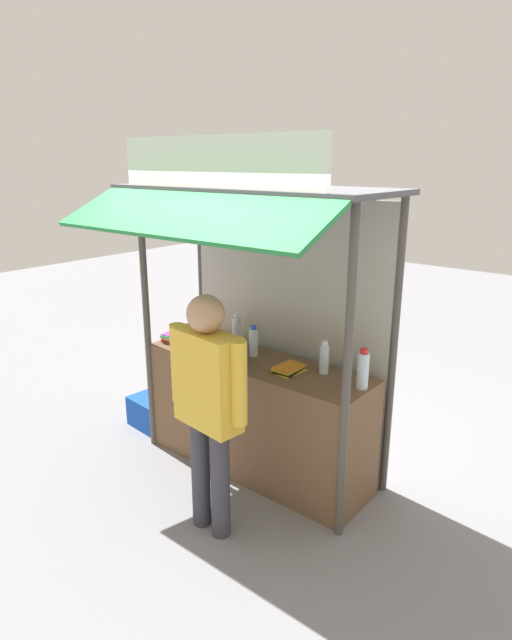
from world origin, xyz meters
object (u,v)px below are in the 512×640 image
object	(u,v)px
magazine_stack_center	(179,337)
magazine_stack_back_right	(289,369)
magazine_stack_mid_left	(214,349)
plastic_crate	(156,410)
magazine_stack_mid_right	(228,361)
vendor_person	(208,395)
water_bottle_front_right	(253,342)
water_bottle_front_left	(205,334)
water_bottle_back_left	(363,370)
water_bottle_far_right	(216,328)
banana_bunch_rightmost	(248,237)
water_bottle_left	(236,330)
water_bottle_far_left	(324,358)
banana_bunch_leftmost	(164,228)

from	to	relation	value
magazine_stack_center	magazine_stack_back_right	size ratio (longest dim) A/B	1.07
magazine_stack_mid_left	plastic_crate	distance (m)	1.26
magazine_stack_mid_right	plastic_crate	bearing A→B (deg)	170.26
magazine_stack_back_right	vendor_person	bearing A→B (deg)	-95.83
water_bottle_front_right	water_bottle_front_left	distance (m)	0.51
water_bottle_back_left	water_bottle_front_right	bearing A→B (deg)	179.25
magazine_stack_center	water_bottle_far_right	bearing A→B (deg)	48.37
magazine_stack_mid_right	magazine_stack_back_right	xyz separation A→B (m)	(0.45, 0.21, -0.02)
water_bottle_front_right	water_bottle_back_left	world-z (taller)	water_bottle_back_left
water_bottle_back_left	vendor_person	bearing A→B (deg)	-127.20
water_bottle_front_right	plastic_crate	bearing A→B (deg)	-175.10
water_bottle_front_right	banana_bunch_rightmost	distance (m)	1.11
water_bottle_front_left	magazine_stack_back_right	bearing A→B (deg)	-1.64
magazine_stack_mid_right	vendor_person	distance (m)	0.70
water_bottle_left	water_bottle_front_right	size ratio (longest dim) A/B	1.06
magazine_stack_mid_left	plastic_crate	xyz separation A→B (m)	(-0.90, 0.06, -0.88)
water_bottle_front_right	plastic_crate	distance (m)	1.54
magazine_stack_mid_left	magazine_stack_mid_right	xyz separation A→B (m)	(0.29, -0.14, 0.00)
vendor_person	water_bottle_far_right	bearing A→B (deg)	137.19
water_bottle_left	water_bottle_far_right	xyz separation A→B (m)	(-0.24, -0.01, -0.02)
water_bottle_far_left	magazine_stack_center	distance (m)	1.44
banana_bunch_rightmost	magazine_stack_mid_right	bearing A→B (deg)	154.80
water_bottle_back_left	magazine_stack_center	bearing A→B (deg)	-176.05
magazine_stack_mid_right	water_bottle_front_left	bearing A→B (deg)	154.09
magazine_stack_mid_right	banana_bunch_rightmost	bearing A→B (deg)	-25.20
water_bottle_left	magazine_stack_mid_right	size ratio (longest dim) A/B	1.00
water_bottle_front_left	magazine_stack_mid_left	distance (m)	0.24
water_bottle_front_right	magazine_stack_mid_right	xyz separation A→B (m)	(-0.01, -0.31, -0.09)
water_bottle_front_right	magazine_stack_back_right	bearing A→B (deg)	-11.86
water_bottle_far_left	vendor_person	size ratio (longest dim) A/B	0.15
water_bottle_far_left	banana_bunch_rightmost	world-z (taller)	banana_bunch_rightmost
water_bottle_back_left	water_bottle_far_left	bearing A→B (deg)	169.62
water_bottle_back_left	magazine_stack_back_right	distance (m)	0.61
water_bottle_back_left	magazine_stack_back_right	xyz separation A→B (m)	(-0.59, -0.08, -0.12)
water_bottle_front_right	magazine_stack_mid_left	bearing A→B (deg)	-150.83
water_bottle_left	water_bottle_far_right	bearing A→B (deg)	-178.47
magazine_stack_mid_right	banana_bunch_leftmost	distance (m)	1.16
water_bottle_front_left	banana_bunch_rightmost	bearing A→B (deg)	-25.62
water_bottle_back_left	magazine_stack_center	world-z (taller)	water_bottle_back_left
water_bottle_back_left	magazine_stack_center	distance (m)	1.80
banana_bunch_rightmost	vendor_person	distance (m)	1.10
water_bottle_left	water_bottle_front_right	xyz separation A→B (m)	(0.30, -0.12, -0.01)
water_bottle_far_left	water_bottle_back_left	bearing A→B (deg)	-10.38
water_bottle_left	plastic_crate	xyz separation A→B (m)	(-0.90, -0.23, -0.98)
vendor_person	banana_bunch_leftmost	bearing A→B (deg)	159.22
water_bottle_far_left	magazine_stack_back_right	size ratio (longest dim) A/B	0.99
banana_bunch_rightmost	vendor_person	world-z (taller)	banana_bunch_rightmost
magazine_stack_center	plastic_crate	xyz separation A→B (m)	(-0.43, 0.03, -0.88)
magazine_stack_back_right	magazine_stack_mid_right	bearing A→B (deg)	-154.29
water_bottle_far_right	banana_bunch_leftmost	size ratio (longest dim) A/B	0.88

